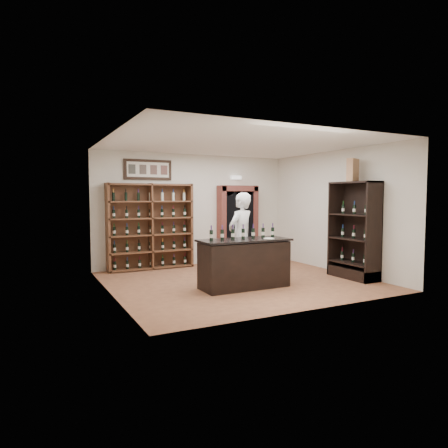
# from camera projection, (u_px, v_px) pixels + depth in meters

# --- Properties ---
(floor) EXTENTS (5.50, 5.50, 0.00)m
(floor) POSITION_uv_depth(u_px,v_px,m) (239.00, 281.00, 8.80)
(floor) COLOR #955D3B
(floor) RESTS_ON ground
(ceiling) EXTENTS (5.50, 5.50, 0.00)m
(ceiling) POSITION_uv_depth(u_px,v_px,m) (239.00, 144.00, 8.59)
(ceiling) COLOR white
(ceiling) RESTS_ON wall_back
(wall_back) EXTENTS (5.50, 0.04, 3.00)m
(wall_back) POSITION_uv_depth(u_px,v_px,m) (195.00, 210.00, 10.92)
(wall_back) COLOR beige
(wall_back) RESTS_ON ground
(wall_left) EXTENTS (0.04, 5.00, 3.00)m
(wall_left) POSITION_uv_depth(u_px,v_px,m) (110.00, 216.00, 7.46)
(wall_left) COLOR beige
(wall_left) RESTS_ON ground
(wall_right) EXTENTS (0.04, 5.00, 3.00)m
(wall_right) POSITION_uv_depth(u_px,v_px,m) (335.00, 211.00, 9.94)
(wall_right) COLOR beige
(wall_right) RESTS_ON ground
(wine_shelf) EXTENTS (2.20, 0.38, 2.20)m
(wine_shelf) POSITION_uv_depth(u_px,v_px,m) (150.00, 226.00, 10.21)
(wine_shelf) COLOR brown
(wine_shelf) RESTS_ON ground
(framed_picture) EXTENTS (1.25, 0.04, 0.52)m
(framed_picture) POSITION_uv_depth(u_px,v_px,m) (148.00, 170.00, 10.23)
(framed_picture) COLOR black
(framed_picture) RESTS_ON wall_back
(arched_doorway) EXTENTS (1.17, 0.35, 2.17)m
(arched_doorway) POSITION_uv_depth(u_px,v_px,m) (237.00, 222.00, 11.36)
(arched_doorway) COLOR black
(arched_doorway) RESTS_ON ground
(emergency_light) EXTENTS (0.30, 0.10, 0.10)m
(emergency_light) POSITION_uv_depth(u_px,v_px,m) (236.00, 178.00, 11.35)
(emergency_light) COLOR white
(emergency_light) RESTS_ON wall_back
(tasting_counter) EXTENTS (1.88, 0.78, 1.00)m
(tasting_counter) POSITION_uv_depth(u_px,v_px,m) (244.00, 264.00, 8.14)
(tasting_counter) COLOR black
(tasting_counter) RESTS_ON ground
(counter_bottle_0) EXTENTS (0.07, 0.07, 0.30)m
(counter_bottle_0) POSITION_uv_depth(u_px,v_px,m) (211.00, 235.00, 7.82)
(counter_bottle_0) COLOR black
(counter_bottle_0) RESTS_ON tasting_counter
(counter_bottle_1) EXTENTS (0.07, 0.07, 0.30)m
(counter_bottle_1) POSITION_uv_depth(u_px,v_px,m) (222.00, 235.00, 7.93)
(counter_bottle_1) COLOR black
(counter_bottle_1) RESTS_ON tasting_counter
(counter_bottle_2) EXTENTS (0.07, 0.07, 0.30)m
(counter_bottle_2) POSITION_uv_depth(u_px,v_px,m) (233.00, 234.00, 8.04)
(counter_bottle_2) COLOR black
(counter_bottle_2) RESTS_ON tasting_counter
(counter_bottle_3) EXTENTS (0.07, 0.07, 0.30)m
(counter_bottle_3) POSITION_uv_depth(u_px,v_px,m) (243.00, 234.00, 8.15)
(counter_bottle_3) COLOR black
(counter_bottle_3) RESTS_ON tasting_counter
(counter_bottle_4) EXTENTS (0.07, 0.07, 0.30)m
(counter_bottle_4) POSITION_uv_depth(u_px,v_px,m) (253.00, 233.00, 8.25)
(counter_bottle_4) COLOR black
(counter_bottle_4) RESTS_ON tasting_counter
(counter_bottle_5) EXTENTS (0.07, 0.07, 0.30)m
(counter_bottle_5) POSITION_uv_depth(u_px,v_px,m) (263.00, 233.00, 8.36)
(counter_bottle_5) COLOR black
(counter_bottle_5) RESTS_ON tasting_counter
(counter_bottle_6) EXTENTS (0.07, 0.07, 0.30)m
(counter_bottle_6) POSITION_uv_depth(u_px,v_px,m) (273.00, 232.00, 8.47)
(counter_bottle_6) COLOR black
(counter_bottle_6) RESTS_ON tasting_counter
(side_cabinet) EXTENTS (0.48, 1.20, 2.20)m
(side_cabinet) POSITION_uv_depth(u_px,v_px,m) (355.00, 245.00, 9.09)
(side_cabinet) COLOR black
(side_cabinet) RESTS_ON ground
(shopkeeper) EXTENTS (0.84, 0.71, 1.95)m
(shopkeeper) POSITION_uv_depth(u_px,v_px,m) (241.00, 237.00, 8.76)
(shopkeeper) COLOR white
(shopkeeper) RESTS_ON ground
(plate) EXTENTS (0.22, 0.22, 0.02)m
(plate) POSITION_uv_depth(u_px,v_px,m) (269.00, 239.00, 8.13)
(plate) COLOR beige
(plate) RESTS_ON tasting_counter
(wine_crate) EXTENTS (0.39, 0.28, 0.51)m
(wine_crate) POSITION_uv_depth(u_px,v_px,m) (353.00, 170.00, 8.98)
(wine_crate) COLOR #A17B55
(wine_crate) RESTS_ON side_cabinet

